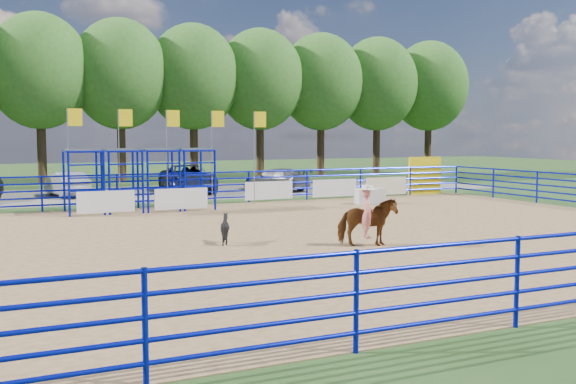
# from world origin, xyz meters

# --- Properties ---
(ground) EXTENTS (120.00, 120.00, 0.00)m
(ground) POSITION_xyz_m (0.00, 0.00, 0.00)
(ground) COLOR #2F4E1F
(ground) RESTS_ON ground
(arena_dirt) EXTENTS (30.00, 20.00, 0.02)m
(arena_dirt) POSITION_xyz_m (0.00, 0.00, 0.01)
(arena_dirt) COLOR #A37E51
(arena_dirt) RESTS_ON ground
(gravel_strip) EXTENTS (40.00, 10.00, 0.01)m
(gravel_strip) POSITION_xyz_m (0.00, 17.00, 0.01)
(gravel_strip) COLOR slate
(gravel_strip) RESTS_ON ground
(announcer_table) EXTENTS (1.39, 0.77, 0.71)m
(announcer_table) POSITION_xyz_m (7.80, 7.15, 0.37)
(announcer_table) COLOR silver
(announcer_table) RESTS_ON arena_dirt
(horse_and_rider) EXTENTS (1.77, 1.26, 2.41)m
(horse_and_rider) POSITION_xyz_m (1.78, -2.47, 0.85)
(horse_and_rider) COLOR brown
(horse_and_rider) RESTS_ON arena_dirt
(calf) EXTENTS (1.01, 0.97, 0.86)m
(calf) POSITION_xyz_m (-1.69, -0.37, 0.45)
(calf) COLOR black
(calf) RESTS_ON arena_dirt
(car_b) EXTENTS (2.03, 4.03, 1.27)m
(car_b) POSITION_xyz_m (-4.40, 16.73, 0.64)
(car_b) COLOR gray
(car_b) RESTS_ON gravel_strip
(car_c) EXTENTS (2.92, 5.61, 1.51)m
(car_c) POSITION_xyz_m (1.87, 16.45, 0.76)
(car_c) COLOR black
(car_c) RESTS_ON gravel_strip
(car_d) EXTENTS (3.21, 4.68, 1.26)m
(car_d) POSITION_xyz_m (6.89, 15.80, 0.64)
(car_d) COLOR #525255
(car_d) RESTS_ON gravel_strip
(perimeter_fence) EXTENTS (30.10, 20.10, 1.50)m
(perimeter_fence) POSITION_xyz_m (0.00, 0.00, 0.75)
(perimeter_fence) COLOR #0711AB
(perimeter_fence) RESTS_ON ground
(chute_assembly) EXTENTS (19.32, 2.41, 4.20)m
(chute_assembly) POSITION_xyz_m (-1.90, 8.84, 1.26)
(chute_assembly) COLOR #0711AB
(chute_assembly) RESTS_ON ground
(treeline) EXTENTS (56.40, 6.40, 11.24)m
(treeline) POSITION_xyz_m (0.00, 26.00, 7.53)
(treeline) COLOR #3F2B19
(treeline) RESTS_ON ground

